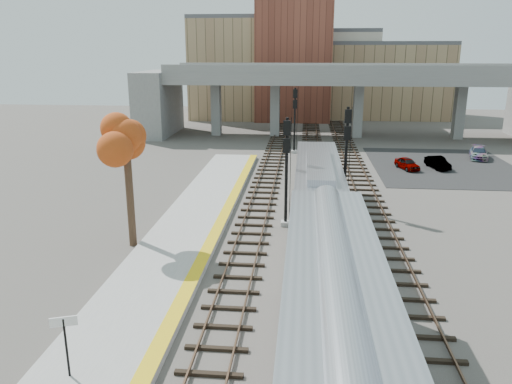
% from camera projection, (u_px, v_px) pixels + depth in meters
% --- Properties ---
extents(ground, '(160.00, 160.00, 0.00)m').
position_uv_depth(ground, '(301.00, 287.00, 24.52)').
color(ground, '#47423D').
rests_on(ground, ground).
extents(platform, '(4.50, 60.00, 0.35)m').
position_uv_depth(platform, '(157.00, 278.00, 25.14)').
color(platform, '#9E9E99').
rests_on(platform, ground).
extents(yellow_strip, '(0.70, 60.00, 0.01)m').
position_uv_depth(yellow_strip, '(194.00, 276.00, 24.92)').
color(yellow_strip, yellow).
rests_on(yellow_strip, platform).
extents(tracks, '(10.70, 95.00, 0.25)m').
position_uv_depth(tracks, '(315.00, 209.00, 36.38)').
color(tracks, black).
rests_on(tracks, ground).
extents(overpass, '(54.00, 12.00, 9.50)m').
position_uv_depth(overpass, '(343.00, 93.00, 65.55)').
color(overpass, slate).
rests_on(overpass, ground).
extents(buildings_far, '(43.00, 21.00, 20.60)m').
position_uv_depth(buildings_far, '(313.00, 70.00, 85.97)').
color(buildings_far, '#9F845C').
rests_on(buildings_far, ground).
extents(parking_lot, '(14.00, 18.00, 0.04)m').
position_uv_depth(parking_lot, '(443.00, 166.00, 50.02)').
color(parking_lot, black).
rests_on(parking_lot, ground).
extents(locomotive, '(3.02, 19.05, 4.10)m').
position_uv_depth(locomotive, '(318.00, 193.00, 32.42)').
color(locomotive, '#A8AAB2').
rests_on(locomotive, ground).
extents(signal_mast_near, '(0.60, 0.64, 7.17)m').
position_uv_depth(signal_mast_near, '(286.00, 174.00, 32.06)').
color(signal_mast_near, '#9E9E99').
rests_on(signal_mast_near, ground).
extents(signal_mast_mid, '(0.60, 0.64, 7.42)m').
position_uv_depth(signal_mast_mid, '(346.00, 159.00, 35.68)').
color(signal_mast_mid, '#9E9E99').
rests_on(signal_mast_mid, ground).
extents(signal_mast_far, '(0.60, 0.64, 7.26)m').
position_uv_depth(signal_mast_far, '(295.00, 121.00, 55.41)').
color(signal_mast_far, '#9E9E99').
rests_on(signal_mast_far, ground).
extents(station_sign, '(0.87, 0.34, 2.27)m').
position_uv_depth(station_sign, '(65.00, 334.00, 16.85)').
color(station_sign, black).
rests_on(station_sign, platform).
extents(tree, '(3.60, 3.60, 8.48)m').
position_uv_depth(tree, '(126.00, 141.00, 28.08)').
color(tree, '#382619').
rests_on(tree, ground).
extents(car_a, '(2.27, 3.54, 1.12)m').
position_uv_depth(car_a, '(407.00, 164.00, 48.48)').
color(car_a, '#99999E').
rests_on(car_a, parking_lot).
extents(car_b, '(1.97, 3.69, 1.15)m').
position_uv_depth(car_b, '(438.00, 163.00, 48.76)').
color(car_b, '#99999E').
rests_on(car_b, parking_lot).
extents(car_c, '(2.70, 4.51, 1.22)m').
position_uv_depth(car_c, '(479.00, 153.00, 53.19)').
color(car_c, '#99999E').
rests_on(car_c, parking_lot).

